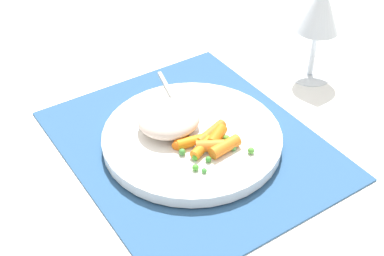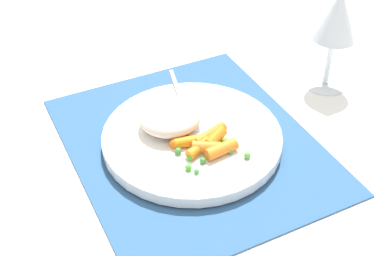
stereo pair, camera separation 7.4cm
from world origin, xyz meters
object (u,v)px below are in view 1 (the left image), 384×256
object	(u,v)px
rice_mound	(169,119)
fork	(184,117)
plate	(192,138)
carrot_portion	(208,141)
wine_glass	(320,11)

from	to	relation	value
rice_mound	fork	distance (m)	0.03
plate	fork	bearing A→B (deg)	166.06
carrot_portion	wine_glass	distance (m)	0.30
fork	wine_glass	xyz separation A→B (m)	(-0.01, 0.27, 0.10)
carrot_portion	fork	bearing A→B (deg)	175.60
plate	carrot_portion	distance (m)	0.04
plate	fork	xyz separation A→B (m)	(-0.04, 0.01, 0.01)
fork	plate	bearing A→B (deg)	-13.94
plate	wine_glass	xyz separation A→B (m)	(-0.04, 0.28, 0.11)
carrot_portion	rice_mound	bearing A→B (deg)	-158.09
plate	rice_mound	distance (m)	0.04
rice_mound	carrot_portion	distance (m)	0.07
rice_mound	carrot_portion	world-z (taller)	rice_mound
plate	rice_mound	size ratio (longest dim) A/B	2.86
carrot_portion	plate	bearing A→B (deg)	-174.51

